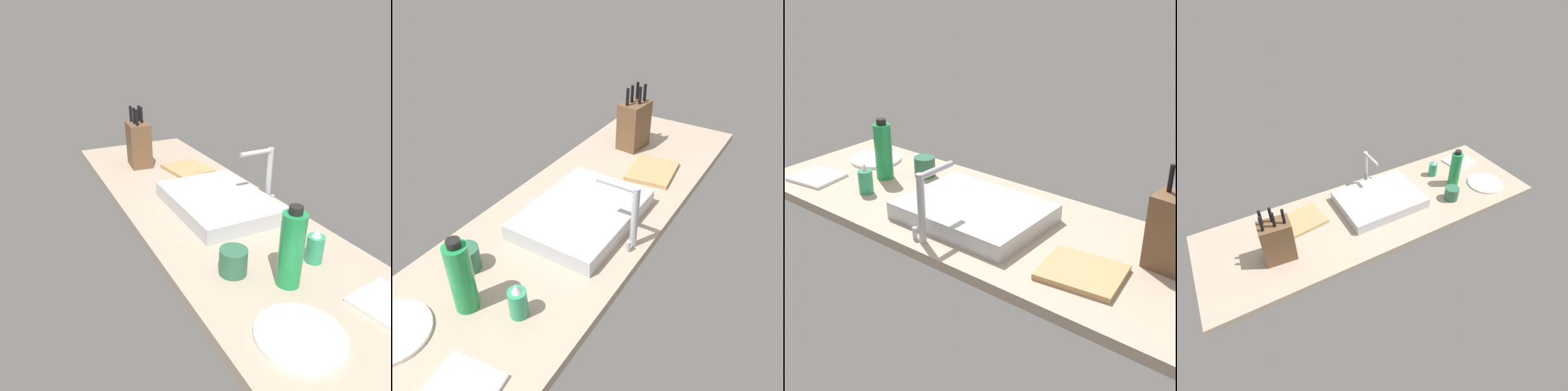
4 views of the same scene
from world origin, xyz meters
TOP-DOWN VIEW (x-y plane):
  - countertop_slab at (0.00, 0.00)cm, footprint 196.36×61.93cm
  - sink_basin at (5.81, 3.86)cm, footprint 47.63×35.32cm
  - faucet at (8.79, 23.80)cm, footprint 5.50×15.37cm
  - knife_block at (-58.19, -7.62)cm, footprint 15.83×11.69cm
  - cutting_board at (-39.52, 11.36)cm, footprint 24.83×21.56cm
  - soap_bottle at (51.65, 12.03)cm, footprint 5.40×5.40cm
  - water_bottle at (57.10, -2.42)cm, footprint 6.84×6.84cm
  - dinner_plate at (74.86, -13.03)cm, footprint 21.88×21.88cm
  - dish_towel at (77.94, 15.36)cm, footprint 20.33×18.68cm
  - coffee_mug at (45.88, -13.76)cm, footprint 8.43×8.43cm

SIDE VIEW (x-z plane):
  - countertop_slab at x=0.00cm, z-range 0.00..3.50cm
  - dinner_plate at x=74.86cm, z-range 3.50..4.70cm
  - dish_towel at x=77.94cm, z-range 3.50..4.70cm
  - cutting_board at x=-39.52cm, z-range 3.50..5.30cm
  - sink_basin at x=5.81cm, z-range 3.50..9.46cm
  - coffee_mug at x=45.88cm, z-range 3.50..11.53cm
  - soap_bottle at x=51.65cm, z-range 2.61..14.26cm
  - water_bottle at x=57.10cm, z-range 2.76..27.20cm
  - knife_block at x=-58.19cm, z-range -0.16..30.22cm
  - faucet at x=8.79cm, z-range 6.00..29.14cm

